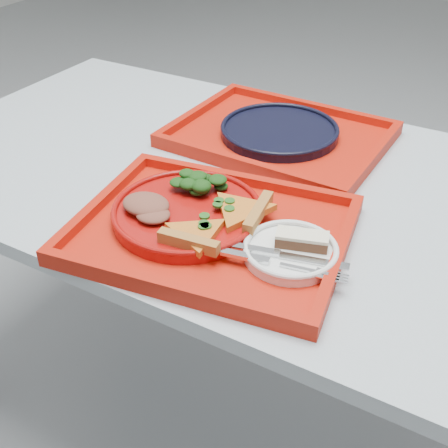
# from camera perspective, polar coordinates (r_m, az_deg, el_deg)

# --- Properties ---
(ground) EXTENTS (10.00, 10.00, 0.00)m
(ground) POSITION_cam_1_polar(r_m,az_deg,el_deg) (1.63, 3.71, -19.19)
(ground) COLOR gray
(ground) RESTS_ON ground
(table) EXTENTS (1.60, 0.80, 0.75)m
(table) POSITION_cam_1_polar(r_m,az_deg,el_deg) (1.15, 4.97, 0.92)
(table) COLOR #9DA7B0
(table) RESTS_ON ground
(tray_main) EXTENTS (0.50, 0.41, 0.01)m
(tray_main) POSITION_cam_1_polar(r_m,az_deg,el_deg) (0.96, -1.26, -0.94)
(tray_main) COLOR #B21809
(tray_main) RESTS_ON table
(tray_far) EXTENTS (0.46, 0.36, 0.01)m
(tray_far) POSITION_cam_1_polar(r_m,az_deg,el_deg) (1.27, 5.61, 8.72)
(tray_far) COLOR #B21809
(tray_far) RESTS_ON table
(dinner_plate) EXTENTS (0.26, 0.26, 0.02)m
(dinner_plate) POSITION_cam_1_polar(r_m,az_deg,el_deg) (0.98, -3.75, 1.01)
(dinner_plate) COLOR #990D0A
(dinner_plate) RESTS_ON tray_main
(side_plate) EXTENTS (0.15, 0.15, 0.01)m
(side_plate) POSITION_cam_1_polar(r_m,az_deg,el_deg) (0.90, 6.76, -2.95)
(side_plate) COLOR white
(side_plate) RESTS_ON tray_main
(navy_plate) EXTENTS (0.26, 0.26, 0.02)m
(navy_plate) POSITION_cam_1_polar(r_m,az_deg,el_deg) (1.27, 5.65, 9.28)
(navy_plate) COLOR black
(navy_plate) RESTS_ON tray_far
(pizza_slice_a) EXTENTS (0.11, 0.13, 0.02)m
(pizza_slice_a) POSITION_cam_1_polar(r_m,az_deg,el_deg) (0.90, -2.82, -0.81)
(pizza_slice_a) COLOR orange
(pizza_slice_a) RESTS_ON dinner_plate
(pizza_slice_b) EXTENTS (0.14, 0.13, 0.02)m
(pizza_slice_b) POSITION_cam_1_polar(r_m,az_deg,el_deg) (0.96, 1.69, 1.60)
(pizza_slice_b) COLOR orange
(pizza_slice_b) RESTS_ON dinner_plate
(salad_heap) EXTENTS (0.08, 0.08, 0.04)m
(salad_heap) POSITION_cam_1_polar(r_m,az_deg,el_deg) (1.02, -2.14, 4.61)
(salad_heap) COLOR black
(salad_heap) RESTS_ON dinner_plate
(meat_portion) EXTENTS (0.09, 0.07, 0.03)m
(meat_portion) POSITION_cam_1_polar(r_m,az_deg,el_deg) (0.97, -7.94, 2.00)
(meat_portion) COLOR brown
(meat_portion) RESTS_ON dinner_plate
(dessert_bar) EXTENTS (0.09, 0.06, 0.02)m
(dessert_bar) POSITION_cam_1_polar(r_m,az_deg,el_deg) (0.90, 7.93, -1.57)
(dessert_bar) COLOR #502B1A
(dessert_bar) RESTS_ON side_plate
(knife) EXTENTS (0.18, 0.06, 0.01)m
(knife) POSITION_cam_1_polar(r_m,az_deg,el_deg) (0.87, 6.66, -3.21)
(knife) COLOR silver
(knife) RESTS_ON side_plate
(fork) EXTENTS (0.19, 0.05, 0.01)m
(fork) POSITION_cam_1_polar(r_m,az_deg,el_deg) (0.86, 5.59, -4.01)
(fork) COLOR silver
(fork) RESTS_ON side_plate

